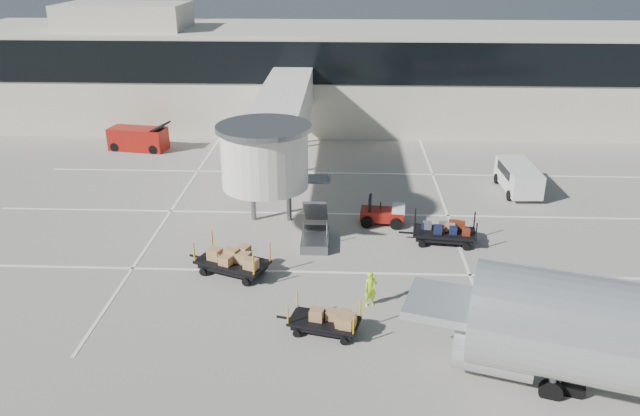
# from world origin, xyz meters

# --- Properties ---
(ground) EXTENTS (140.00, 140.00, 0.00)m
(ground) POSITION_xyz_m (0.00, 0.00, 0.00)
(ground) COLOR #B3ADA0
(ground) RESTS_ON ground
(lane_markings) EXTENTS (40.00, 30.00, 0.02)m
(lane_markings) POSITION_xyz_m (-0.67, 9.33, 0.01)
(lane_markings) COLOR white
(lane_markings) RESTS_ON ground
(terminal) EXTENTS (64.00, 12.11, 15.20)m
(terminal) POSITION_xyz_m (-0.35, 29.94, 4.11)
(terminal) COLOR beige
(terminal) RESTS_ON ground
(jet_bridge) EXTENTS (5.70, 20.40, 6.03)m
(jet_bridge) POSITION_xyz_m (-3.97, 12.26, 4.28)
(jet_bridge) COLOR white
(jet_bridge) RESTS_ON ground
(baggage_tug) EXTENTS (2.51, 1.74, 1.57)m
(baggage_tug) POSITION_xyz_m (2.23, 7.74, 0.57)
(baggage_tug) COLOR maroon
(baggage_tug) RESTS_ON ground
(suitcase_cart) EXTENTS (3.99, 1.95, 1.54)m
(suitcase_cart) POSITION_xyz_m (5.31, 5.45, 0.56)
(suitcase_cart) COLOR black
(suitcase_cart) RESTS_ON ground
(box_cart_near) EXTENTS (3.45, 1.97, 1.32)m
(box_cart_near) POSITION_xyz_m (-0.79, -2.86, 0.54)
(box_cart_near) COLOR black
(box_cart_near) RESTS_ON ground
(box_cart_far) EXTENTS (4.11, 2.79, 1.60)m
(box_cart_far) POSITION_xyz_m (-5.11, 1.66, 0.63)
(box_cart_far) COLOR black
(box_cart_far) RESTS_ON ground
(ground_worker) EXTENTS (0.68, 0.58, 1.58)m
(ground_worker) POSITION_xyz_m (1.23, -0.82, 0.79)
(ground_worker) COLOR #AFE418
(ground_worker) RESTS_ON ground
(minivan) EXTENTS (2.13, 4.57, 1.70)m
(minivan) POSITION_xyz_m (10.86, 13.17, 1.02)
(minivan) COLOR silver
(minivan) RESTS_ON ground
(belt_loader) EXTENTS (4.74, 2.44, 2.18)m
(belt_loader) POSITION_xyz_m (-15.50, 20.74, 0.83)
(belt_loader) COLOR maroon
(belt_loader) RESTS_ON ground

